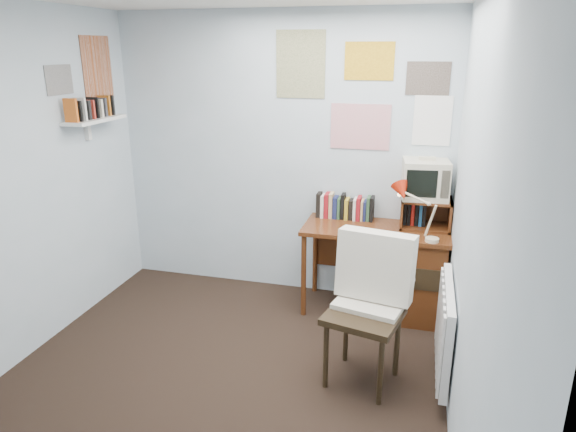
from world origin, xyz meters
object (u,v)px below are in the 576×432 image
at_px(desk, 406,270).
at_px(wall_shelf, 95,120).
at_px(desk_lamp, 434,218).
at_px(tv_riser, 426,213).
at_px(radiator, 445,329).
at_px(crt_tv, 425,177).
at_px(desk_chair, 364,316).

xyz_separation_m(desk, wall_shelf, (-2.57, -0.38, 1.21)).
distance_m(desk, desk_lamp, 0.61).
bearing_deg(tv_riser, radiator, -80.72).
bearing_deg(desk, tv_riser, 42.96).
bearing_deg(crt_tv, radiator, -85.51).
xyz_separation_m(desk_lamp, crt_tv, (-0.09, 0.35, 0.23)).
xyz_separation_m(desk_lamp, tv_riser, (-0.06, 0.33, -0.07)).
bearing_deg(desk_lamp, tv_riser, 98.39).
bearing_deg(desk_lamp, crt_tv, 102.33).
xyz_separation_m(desk_lamp, wall_shelf, (-2.75, -0.16, 0.67)).
bearing_deg(tv_riser, wall_shelf, -169.68).
height_order(desk_chair, crt_tv, crt_tv).
distance_m(tv_riser, crt_tv, 0.30).
xyz_separation_m(desk_chair, crt_tv, (0.33, 1.17, 0.68)).
bearing_deg(desk_chair, desk, 90.48).
height_order(desk_chair, desk_lamp, desk_lamp).
height_order(desk, radiator, desk).
bearing_deg(desk_lamp, radiator, -82.51).
bearing_deg(radiator, crt_tv, 100.61).
xyz_separation_m(desk, tv_riser, (0.12, 0.11, 0.48)).
relative_size(tv_riser, wall_shelf, 0.65).
distance_m(desk_chair, wall_shelf, 2.67).
relative_size(desk_lamp, wall_shelf, 0.62).
distance_m(desk_lamp, wall_shelf, 2.83).
bearing_deg(desk, wall_shelf, -171.60).
distance_m(desk_chair, desk_lamp, 1.02).
bearing_deg(desk, radiator, -72.76).
relative_size(tv_riser, radiator, 0.50).
bearing_deg(desk_chair, crt_tv, 87.72).
bearing_deg(wall_shelf, tv_riser, 10.32).
height_order(desk, desk_lamp, desk_lamp).
relative_size(desk_chair, wall_shelf, 1.61).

